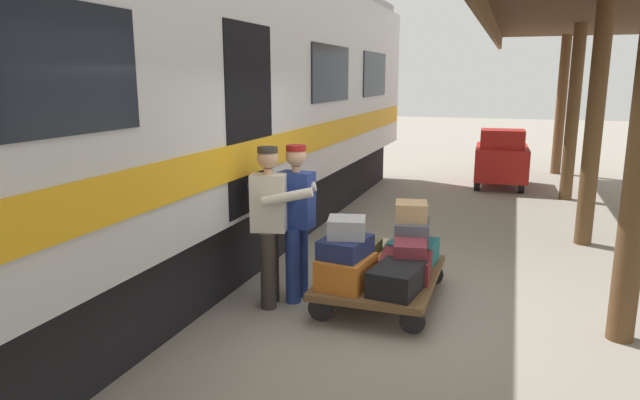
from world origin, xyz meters
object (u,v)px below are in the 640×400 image
object	(u,v)px
suitcase_cream_canvas	(369,251)
suitcase_orange_carryall	(346,271)
train_car	(132,107)
baggage_tug	(501,159)
suitcase_gray_aluminum	(347,227)
luggage_cart	(381,277)
porter_by_door	(271,221)
suitcase_maroon_trunk	(406,265)
suitcase_burgundy_valise	(410,248)
suitcase_olive_duffel	(362,249)
suitcase_teal_softside	(413,252)
suitcase_navy_fabric	(346,247)
suitcase_tan_vintage	(411,211)
suitcase_black_hardshell	(397,279)
suitcase_slate_roller	(412,231)
suitcase_yellow_case	(358,263)
porter_in_overalls	(295,217)

from	to	relation	value
suitcase_cream_canvas	suitcase_orange_carryall	bearing A→B (deg)	90.00
train_car	baggage_tug	distance (m)	8.61
suitcase_orange_carryall	suitcase_gray_aluminum	distance (m)	0.45
train_car	suitcase_orange_carryall	distance (m)	3.12
luggage_cart	porter_by_door	bearing A→B (deg)	23.27
suitcase_maroon_trunk	suitcase_burgundy_valise	distance (m)	0.20
suitcase_olive_duffel	porter_by_door	world-z (taller)	porter_by_door
suitcase_orange_carryall	suitcase_olive_duffel	bearing A→B (deg)	-93.77
suitcase_maroon_trunk	suitcase_teal_softside	xyz separation A→B (m)	(0.00, -0.47, 0.01)
suitcase_navy_fabric	suitcase_tan_vintage	distance (m)	1.06
suitcase_cream_canvas	suitcase_gray_aluminum	xyz separation A→B (m)	(0.02, 0.88, 0.50)
suitcase_navy_fabric	porter_by_door	size ratio (longest dim) A/B	0.32
suitcase_black_hardshell	suitcase_slate_roller	distance (m)	0.96
suitcase_yellow_case	porter_in_overalls	world-z (taller)	porter_in_overalls
luggage_cart	suitcase_black_hardshell	world-z (taller)	suitcase_black_hardshell
suitcase_cream_canvas	suitcase_black_hardshell	bearing A→B (deg)	118.80
suitcase_yellow_case	suitcase_olive_duffel	xyz separation A→B (m)	(-0.03, -0.03, 0.16)
suitcase_black_hardshell	porter_in_overalls	world-z (taller)	porter_in_overalls
suitcase_black_hardshell	suitcase_gray_aluminum	bearing A→B (deg)	-7.50
baggage_tug	suitcase_yellow_case	bearing A→B (deg)	80.00
suitcase_teal_softside	porter_by_door	distance (m)	1.71
suitcase_orange_carryall	suitcase_gray_aluminum	world-z (taller)	suitcase_gray_aluminum
porter_in_overalls	luggage_cart	bearing A→B (deg)	-165.78
suitcase_orange_carryall	suitcase_navy_fabric	xyz separation A→B (m)	(0.02, -0.04, 0.25)
suitcase_olive_duffel	baggage_tug	distance (m)	7.41
suitcase_maroon_trunk	suitcase_yellow_case	xyz separation A→B (m)	(0.52, 0.00, -0.03)
suitcase_teal_softside	suitcase_navy_fabric	size ratio (longest dim) A/B	0.92
suitcase_black_hardshell	suitcase_teal_softside	distance (m)	0.95
luggage_cart	porter_in_overalls	bearing A→B (deg)	14.22
suitcase_black_hardshell	suitcase_maroon_trunk	bearing A→B (deg)	-90.00
suitcase_tan_vintage	suitcase_burgundy_valise	distance (m)	0.54
suitcase_yellow_case	suitcase_gray_aluminum	size ratio (longest dim) A/B	1.34
porter_by_door	baggage_tug	xyz separation A→B (m)	(-2.12, -7.80, -0.30)
suitcase_black_hardshell	baggage_tug	world-z (taller)	baggage_tug
suitcase_black_hardshell	porter_by_door	size ratio (longest dim) A/B	0.37
train_car	suitcase_orange_carryall	bearing A→B (deg)	173.76
suitcase_teal_softside	suitcase_slate_roller	world-z (taller)	suitcase_slate_roller
suitcase_navy_fabric	baggage_tug	bearing A→B (deg)	-99.59
baggage_tug	suitcase_maroon_trunk	bearing A→B (deg)	83.99
suitcase_yellow_case	suitcase_slate_roller	size ratio (longest dim) A/B	0.90
suitcase_teal_softside	baggage_tug	bearing A→B (deg)	-96.42
train_car	suitcase_cream_canvas	size ratio (longest dim) A/B	28.29
suitcase_navy_fabric	suitcase_olive_duffel	distance (m)	0.49
suitcase_yellow_case	suitcase_gray_aluminum	world-z (taller)	suitcase_gray_aluminum
suitcase_black_hardshell	suitcase_gray_aluminum	distance (m)	0.71
suitcase_slate_roller	suitcase_gray_aluminum	world-z (taller)	suitcase_gray_aluminum
suitcase_gray_aluminum	porter_in_overalls	size ratio (longest dim) A/B	0.22
suitcase_teal_softside	train_car	bearing A→B (deg)	11.64
suitcase_navy_fabric	suitcase_gray_aluminum	bearing A→B (deg)	-89.87
suitcase_orange_carryall	suitcase_olive_duffel	distance (m)	0.51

